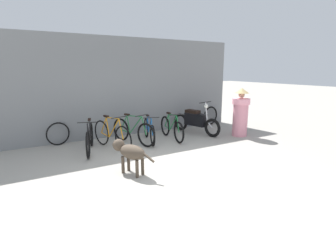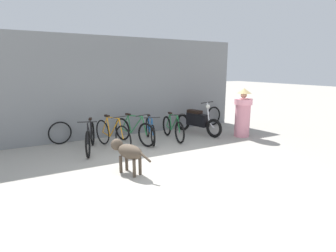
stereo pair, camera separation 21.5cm
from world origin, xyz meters
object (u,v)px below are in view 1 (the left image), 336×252
Objects in this scene: bicycle_1 at (112,135)px; stray_dog at (129,152)px; bicycle_4 at (172,128)px; bicycle_2 at (133,131)px; person_in_robes at (241,112)px; bicycle_3 at (149,130)px; spare_tire_right at (58,134)px; motorcycle at (196,121)px; bicycle_0 at (90,139)px; spare_tire_left at (211,116)px.

bicycle_1 reaches higher than stray_dog.
bicycle_4 reaches higher than stray_dog.
bicycle_2 is 1.55× the size of stray_dog.
bicycle_3 is at bearing 6.17° from person_in_robes.
spare_tire_right is at bearing -95.78° from bicycle_3.
bicycle_2 is at bearing -103.03° from motorcycle.
person_in_robes reaches higher than stray_dog.
bicycle_1 is 1.04× the size of bicycle_4.
stray_dog is at bearing -20.22° from bicycle_3.
bicycle_2 is 1.22m from bicycle_4.
bicycle_0 is 1.09× the size of person_in_robes.
stray_dog is (-3.17, -2.06, 0.03)m from motorcycle.
bicycle_0 is at bearing -101.28° from motorcycle.
motorcycle is at bearing 111.86° from bicycle_0.
person_in_robes reaches higher than bicycle_0.
motorcycle is at bearing -11.36° from spare_tire_right.
bicycle_4 is (1.88, 0.03, -0.04)m from bicycle_1.
spare_tire_right is at bearing -5.41° from stray_dog.
person_in_robes is at bearing -98.95° from stray_dog.
stray_dog is 5.31m from spare_tire_left.
bicycle_0 is 3.52m from motorcycle.
bicycle_2 is at bearing 114.99° from bicycle_0.
bicycle_4 is 2.82m from stray_dog.
bicycle_3 reaches higher than stray_dog.
bicycle_0 is 1.01× the size of bicycle_2.
bicycle_1 reaches higher than spare_tire_left.
spare_tire_left is at bearing -0.09° from spare_tire_right.
bicycle_2 is 2.19m from stray_dog.
bicycle_0 reaches higher than bicycle_4.
bicycle_2 is (1.26, 0.15, 0.00)m from bicycle_0.
bicycle_0 is at bearing -13.20° from stray_dog.
bicycle_4 is 3.25m from spare_tire_right.
motorcycle is (2.94, 0.23, 0.06)m from bicycle_1.
bicycle_1 is (0.58, -0.01, 0.03)m from bicycle_0.
person_in_robes is at bearing 88.67° from bicycle_3.
person_in_robes reaches higher than bicycle_3.
stray_dog is 4.38m from person_in_robes.
bicycle_1 is at bearing 12.86° from person_in_robes.
bicycle_4 is at bearing -156.39° from spare_tire_left.
bicycle_0 is at bearing -83.58° from bicycle_4.
bicycle_1 reaches higher than bicycle_2.
bicycle_1 is 1.58× the size of stray_dog.
stray_dog is 3.05m from spare_tire_right.
spare_tire_left is (0.24, 1.76, -0.41)m from person_in_robes.
bicycle_3 is 1.04× the size of person_in_robes.
bicycle_1 is at bearing -83.11° from bicycle_4.
bicycle_2 reaches higher than stray_dog.
bicycle_4 is 1.06× the size of person_in_robes.
bicycle_3 is at bearing -92.71° from bicycle_4.
bicycle_3 is 3.18m from spare_tire_left.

